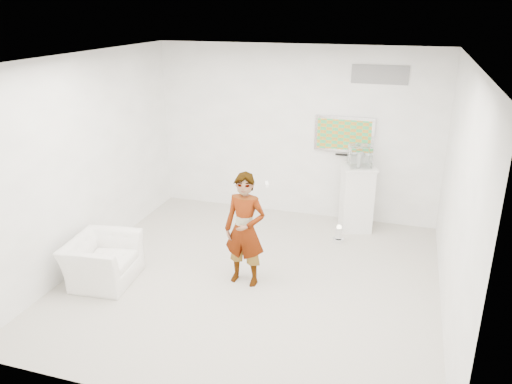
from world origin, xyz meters
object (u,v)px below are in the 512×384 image
armchair (102,260)px  floor_uplight (339,234)px  tv (344,134)px  person (245,230)px  pedestal (357,198)px

armchair → floor_uplight: armchair is taller
tv → floor_uplight: size_ratio=3.58×
person → floor_uplight: person is taller
pedestal → floor_uplight: 0.76m
armchair → floor_uplight: (2.93, 2.17, -0.17)m
tv → pedestal: (0.31, -0.34, -0.99)m
person → armchair: bearing=-158.8°
pedestal → person: bearing=-119.0°
tv → pedestal: size_ratio=0.89×
person → floor_uplight: bearing=62.1°
armchair → tv: bearing=-47.8°
floor_uplight → tv: bearing=97.7°
person → tv: bearing=75.3°
armchair → pedestal: bearing=-54.1°
person → floor_uplight: 2.04m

